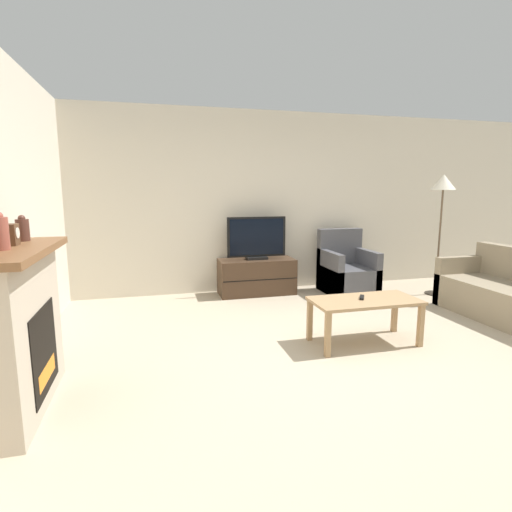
# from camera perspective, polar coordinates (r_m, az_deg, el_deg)

# --- Properties ---
(ground_plane) EXTENTS (24.00, 24.00, 0.00)m
(ground_plane) POSITION_cam_1_polar(r_m,az_deg,el_deg) (3.99, 13.82, -13.57)
(ground_plane) COLOR tan
(wall_back) EXTENTS (12.00, 0.06, 2.70)m
(wall_back) POSITION_cam_1_polar(r_m,az_deg,el_deg) (6.19, 2.24, 7.70)
(wall_back) COLOR beige
(wall_back) RESTS_ON ground
(fireplace) EXTENTS (0.50, 1.25, 1.16)m
(fireplace) POSITION_cam_1_polar(r_m,az_deg,el_deg) (3.25, -31.45, -9.00)
(fireplace) COLOR #B7A893
(fireplace) RESTS_ON ground
(mantel_vase_centre_left) EXTENTS (0.10, 0.10, 0.25)m
(mantel_vase_centre_left) POSITION_cam_1_polar(r_m,az_deg,el_deg) (3.03, -32.76, 2.86)
(mantel_vase_centre_left) COLOR #994C3D
(mantel_vase_centre_left) RESTS_ON fireplace
(mantel_vase_right) EXTENTS (0.09, 0.09, 0.20)m
(mantel_vase_right) POSITION_cam_1_polar(r_m,az_deg,el_deg) (3.48, -30.38, 3.33)
(mantel_vase_right) COLOR #512D23
(mantel_vase_right) RESTS_ON fireplace
(mantel_clock) EXTENTS (0.08, 0.11, 0.15)m
(mantel_clock) POSITION_cam_1_polar(r_m,az_deg,el_deg) (3.24, -31.51, 2.62)
(mantel_clock) COLOR brown
(mantel_clock) RESTS_ON fireplace
(tv_stand) EXTENTS (1.12, 0.48, 0.52)m
(tv_stand) POSITION_cam_1_polar(r_m,az_deg,el_deg) (5.95, 0.09, -2.95)
(tv_stand) COLOR #422D1E
(tv_stand) RESTS_ON ground
(tv) EXTENTS (0.88, 0.18, 0.63)m
(tv) POSITION_cam_1_polar(r_m,az_deg,el_deg) (5.85, 0.09, 2.37)
(tv) COLOR black
(tv) RESTS_ON tv_stand
(armchair) EXTENTS (0.70, 0.76, 0.94)m
(armchair) POSITION_cam_1_polar(r_m,az_deg,el_deg) (6.19, 12.81, -2.32)
(armchair) COLOR #4C4C51
(armchair) RESTS_ON ground
(coffee_table) EXTENTS (1.07, 0.52, 0.46)m
(coffee_table) POSITION_cam_1_polar(r_m,az_deg,el_deg) (4.17, 15.27, -6.80)
(coffee_table) COLOR #A37F56
(coffee_table) RESTS_ON ground
(remote) EXTENTS (0.11, 0.15, 0.02)m
(remote) POSITION_cam_1_polar(r_m,az_deg,el_deg) (4.17, 14.89, -5.73)
(remote) COLOR black
(remote) RESTS_ON coffee_table
(floor_lamp) EXTENTS (0.34, 0.34, 1.76)m
(floor_lamp) POSITION_cam_1_polar(r_m,az_deg,el_deg) (6.38, 25.16, 8.50)
(floor_lamp) COLOR black
(floor_lamp) RESTS_ON ground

